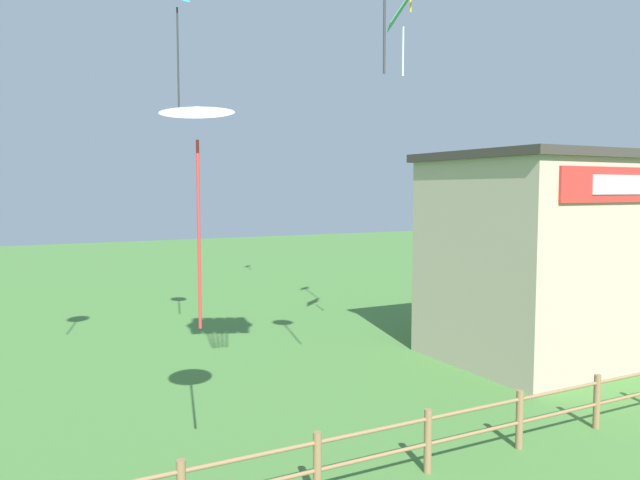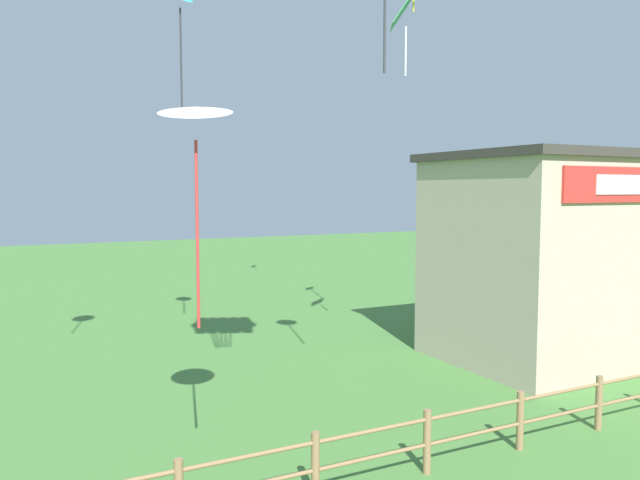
# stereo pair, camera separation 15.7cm
# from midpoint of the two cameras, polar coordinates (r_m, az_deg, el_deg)

# --- Properties ---
(wooden_fence) EXTENTS (20.00, 0.14, 1.15)m
(wooden_fence) POSITION_cam_midpoint_polar(r_m,az_deg,el_deg) (11.11, 4.65, -18.49)
(wooden_fence) COLOR olive
(wooden_fence) RESTS_ON ground_plane
(seaside_building) EXTENTS (9.06, 5.28, 6.08)m
(seaside_building) POSITION_cam_midpoint_polar(r_m,az_deg,el_deg) (20.66, 22.26, -1.15)
(seaside_building) COLOR #B7A88E
(seaside_building) RESTS_ON ground_plane
(kite_white_delta) EXTENTS (1.52, 1.51, 3.62)m
(kite_white_delta) POSITION_cam_midpoint_polar(r_m,az_deg,el_deg) (9.97, -11.63, 10.97)
(kite_white_delta) COLOR white
(kite_cyan_delta) EXTENTS (0.94, 0.91, 3.42)m
(kite_cyan_delta) POSITION_cam_midpoint_polar(r_m,az_deg,el_deg) (18.40, -13.19, 19.92)
(kite_cyan_delta) COLOR #2DB2C6
(kite_green_diamond) EXTENTS (1.17, 1.25, 2.42)m
(kite_green_diamond) POSITION_cam_midpoint_polar(r_m,az_deg,el_deg) (17.69, 7.37, 20.12)
(kite_green_diamond) COLOR green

